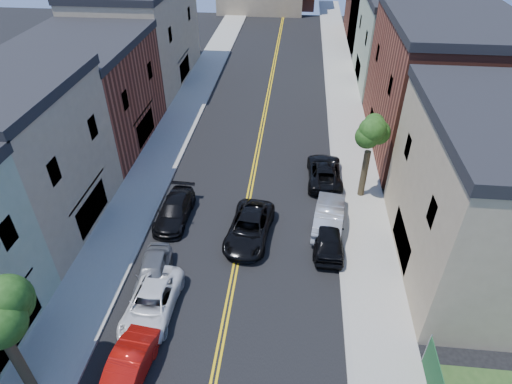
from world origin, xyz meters
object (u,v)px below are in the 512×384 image
(red_sedan, at_px, (127,371))
(grey_car_left, at_px, (153,271))
(black_car_left, at_px, (175,210))
(dark_car_right_far, at_px, (324,171))
(silver_car_right, at_px, (329,216))
(white_pickup, at_px, (152,303))
(black_car_right, at_px, (328,237))
(black_suv_lane, at_px, (249,228))

(red_sedan, xyz_separation_m, grey_car_left, (-0.60, 5.92, -0.02))
(black_car_left, relative_size, dark_car_right_far, 0.91)
(red_sedan, height_order, grey_car_left, red_sedan)
(red_sedan, relative_size, black_car_left, 0.91)
(grey_car_left, relative_size, dark_car_right_far, 0.78)
(grey_car_left, xyz_separation_m, silver_car_right, (9.90, 5.75, 0.13))
(white_pickup, distance_m, grey_car_left, 2.23)
(white_pickup, distance_m, silver_car_right, 12.22)
(grey_car_left, height_order, black_car_left, grey_car_left)
(black_car_right, bearing_deg, black_car_left, -9.25)
(black_suv_lane, bearing_deg, red_sedan, -107.43)
(black_car_left, height_order, silver_car_right, silver_car_right)
(red_sedan, bearing_deg, grey_car_left, 101.83)
(red_sedan, distance_m, black_car_right, 13.34)
(grey_car_left, bearing_deg, white_pickup, -79.90)
(black_car_right, height_order, dark_car_right_far, black_car_right)
(black_car_right, bearing_deg, silver_car_right, -92.74)
(red_sedan, xyz_separation_m, black_car_left, (-0.77, 11.37, -0.02))
(black_suv_lane, bearing_deg, silver_car_right, 23.83)
(black_car_left, bearing_deg, red_sedan, -84.50)
(red_sedan, bearing_deg, black_suv_lane, 72.76)
(red_sedan, relative_size, white_pickup, 0.87)
(black_car_left, xyz_separation_m, black_suv_lane, (5.09, -1.32, 0.05))
(white_pickup, xyz_separation_m, black_suv_lane, (4.34, 6.28, 0.05))
(red_sedan, bearing_deg, black_car_left, 99.89)
(silver_car_right, xyz_separation_m, black_suv_lane, (-4.98, -1.62, -0.09))
(red_sedan, relative_size, black_car_right, 0.96)
(black_car_right, xyz_separation_m, dark_car_right_far, (-0.03, 7.28, -0.05))
(grey_car_left, xyz_separation_m, black_car_left, (-0.17, 5.44, -0.01))
(black_car_right, relative_size, black_suv_lane, 0.85)
(red_sedan, bearing_deg, black_car_right, 52.48)
(white_pickup, relative_size, black_car_right, 1.09)
(white_pickup, height_order, black_car_right, black_car_right)
(black_car_left, bearing_deg, grey_car_left, -86.62)
(grey_car_left, relative_size, black_car_right, 0.90)
(dark_car_right_far, bearing_deg, red_sedan, 60.55)
(black_suv_lane, bearing_deg, white_pickup, -118.81)
(white_pickup, xyz_separation_m, black_car_left, (-0.75, 7.60, 0.00))
(red_sedan, distance_m, white_pickup, 3.77)
(red_sedan, relative_size, dark_car_right_far, 0.83)
(black_car_left, distance_m, black_suv_lane, 5.26)
(silver_car_right, xyz_separation_m, dark_car_right_far, (-0.14, 5.28, -0.10))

